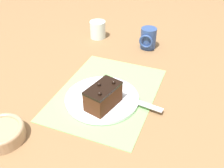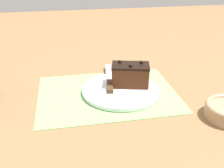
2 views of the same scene
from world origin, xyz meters
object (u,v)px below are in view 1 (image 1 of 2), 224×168
Objects in this scene: cake_plate at (103,98)px; chocolate_cake at (103,96)px; coffee_mug at (148,38)px; small_bowl at (1,133)px; serving_knife at (118,94)px; drinking_glass at (98,30)px.

chocolate_cake reaches higher than cake_plate.
small_bowl is at bearing -18.92° from coffee_mug.
serving_knife is at bearing 1.07° from coffee_mug.
small_bowl is at bearing 1.53° from drinking_glass.
chocolate_cake is at bearing 27.57° from cake_plate.
chocolate_cake is 0.56× the size of serving_knife.
serving_knife is at bearing 139.87° from small_bowl.
drinking_glass is 0.62× the size of small_bowl.
small_bowl is 0.76m from coffee_mug.
cake_plate is 0.52m from drinking_glass.
chocolate_cake is (0.04, 0.02, 0.04)m from cake_plate.
chocolate_cake reaches higher than small_bowl.
drinking_glass is at bearing -153.89° from chocolate_cake.
serving_knife is (-0.07, 0.03, -0.03)m from chocolate_cake.
drinking_glass is 0.87× the size of coffee_mug.
drinking_glass is at bearing -154.01° from cake_plate.
serving_knife is 2.92× the size of drinking_glass.
serving_knife is 0.51m from drinking_glass.
drinking_glass reaches higher than small_bowl.
drinking_glass is (-0.44, -0.27, 0.02)m from serving_knife.
coffee_mug is at bearing 161.08° from small_bowl.
cake_plate is 2.65× the size of coffee_mug.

